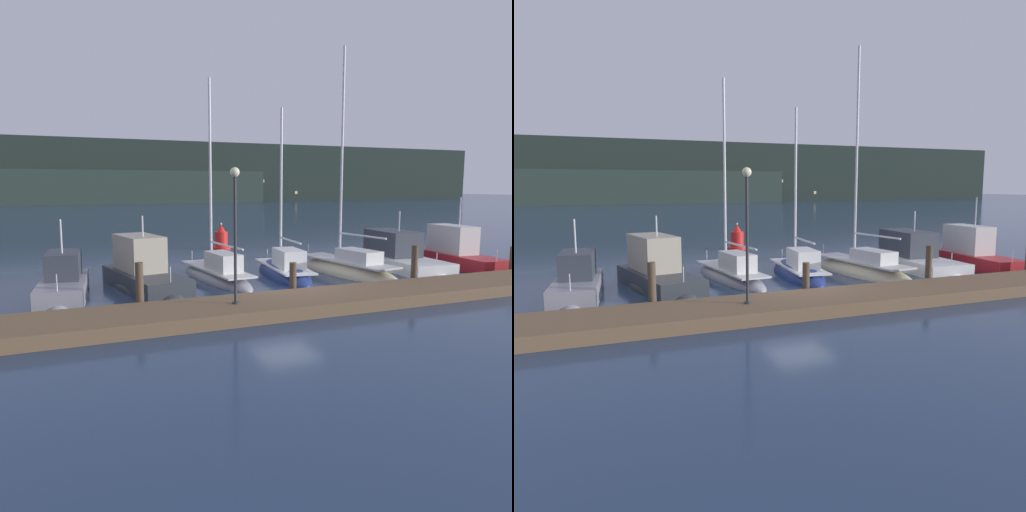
{
  "view_description": "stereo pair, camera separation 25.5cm",
  "coord_description": "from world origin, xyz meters",
  "views": [
    {
      "loc": [
        -8.78,
        -17.77,
        4.41
      ],
      "look_at": [
        0.0,
        3.16,
        1.2
      ],
      "focal_mm": 35.0,
      "sensor_mm": 36.0,
      "label": 1
    },
    {
      "loc": [
        -8.55,
        -17.87,
        4.41
      ],
      "look_at": [
        0.0,
        3.16,
        1.2
      ],
      "focal_mm": 35.0,
      "sensor_mm": 36.0,
      "label": 2
    }
  ],
  "objects": [
    {
      "name": "sailboat_berth_4",
      "position": [
        -1.52,
        4.32,
        0.18
      ],
      "size": [
        2.31,
        7.02,
        9.89
      ],
      "color": "gray",
      "rests_on": "ground"
    },
    {
      "name": "mooring_pile_4",
      "position": [
        11.9,
        -0.59,
        0.76
      ],
      "size": [
        0.28,
        0.28,
        1.51
      ],
      "primitive_type": "cylinder",
      "color": "#4C3D2D",
      "rests_on": "ground"
    },
    {
      "name": "motorboat_berth_7",
      "position": [
        8.54,
        3.74,
        0.33
      ],
      "size": [
        3.1,
        7.36,
        3.67
      ],
      "color": "white",
      "rests_on": "ground"
    },
    {
      "name": "hillside_backdrop",
      "position": [
        -4.45,
        116.75,
        7.3
      ],
      "size": [
        240.0,
        23.0,
        15.85
      ],
      "color": "#1E2823",
      "rests_on": "ground"
    },
    {
      "name": "sailboat_berth_5",
      "position": [
        1.73,
        3.75,
        0.14
      ],
      "size": [
        2.59,
        6.33,
        8.88
      ],
      "color": "navy",
      "rests_on": "ground"
    },
    {
      "name": "dock_lamppost",
      "position": [
        -3.04,
        -2.29,
        3.45
      ],
      "size": [
        0.32,
        0.32,
        4.56
      ],
      "color": "#2D2D33",
      "rests_on": "dock"
    },
    {
      "name": "ground_plane",
      "position": [
        0.0,
        0.0,
        0.0
      ],
      "size": [
        400.0,
        400.0,
        0.0
      ],
      "primitive_type": "plane",
      "color": "navy"
    },
    {
      "name": "motorboat_berth_8",
      "position": [
        11.9,
        2.93,
        0.45
      ],
      "size": [
        2.53,
        6.58,
        4.25
      ],
      "color": "red",
      "rests_on": "ground"
    },
    {
      "name": "mooring_pile_2",
      "position": [
        0.0,
        -0.59,
        0.72
      ],
      "size": [
        0.28,
        0.28,
        1.44
      ],
      "primitive_type": "cylinder",
      "color": "#4C3D2D",
      "rests_on": "ground"
    },
    {
      "name": "channel_buoy",
      "position": [
        2.41,
        15.22,
        0.67
      ],
      "size": [
        1.36,
        1.36,
        1.84
      ],
      "color": "red",
      "rests_on": "ground"
    },
    {
      "name": "motorboat_berth_3",
      "position": [
        -5.05,
        3.61,
        0.38
      ],
      "size": [
        3.29,
        6.72,
        3.8
      ],
      "color": "#2D3338",
      "rests_on": "ground"
    },
    {
      "name": "dock",
      "position": [
        0.0,
        -2.24,
        0.23
      ],
      "size": [
        31.82,
        2.8,
        0.45
      ],
      "primitive_type": "cube",
      "color": "brown",
      "rests_on": "ground"
    },
    {
      "name": "mooring_pile_3",
      "position": [
        5.95,
        -0.59,
        0.92
      ],
      "size": [
        0.28,
        0.28,
        1.83
      ],
      "primitive_type": "cylinder",
      "color": "#4C3D2D",
      "rests_on": "ground"
    },
    {
      "name": "mooring_pile_1",
      "position": [
        -5.95,
        -0.59,
        0.9
      ],
      "size": [
        0.28,
        0.28,
        1.79
      ],
      "primitive_type": "cylinder",
      "color": "#4C3D2D",
      "rests_on": "ground"
    },
    {
      "name": "sailboat_berth_6",
      "position": [
        4.98,
        3.17,
        0.14
      ],
      "size": [
        2.68,
        7.35,
        11.83
      ],
      "color": "beige",
      "rests_on": "ground"
    },
    {
      "name": "motorboat_berth_2",
      "position": [
        -8.32,
        2.91,
        0.28
      ],
      "size": [
        2.45,
        5.59,
        3.79
      ],
      "color": "gray",
      "rests_on": "ground"
    }
  ]
}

